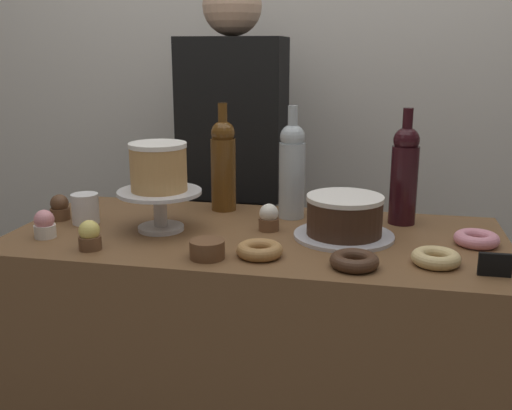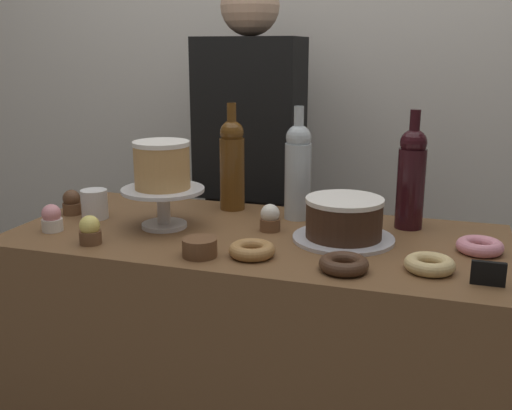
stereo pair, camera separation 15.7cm
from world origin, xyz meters
name	(u,v)px [view 1 (the left image)]	position (x,y,z in m)	size (l,w,h in m)	color
back_wall	(302,65)	(0.00, 0.87, 1.30)	(6.00, 0.05, 2.60)	silver
display_counter	(256,380)	(0.00, 0.00, 0.44)	(1.31, 0.59, 0.88)	brown
cake_stand_pedestal	(160,203)	(-0.26, -0.02, 0.96)	(0.23, 0.23, 0.11)	silver
white_layer_cake	(158,167)	(-0.26, -0.02, 1.06)	(0.15, 0.15, 0.13)	tan
silver_serving_platter	(344,236)	(0.23, 0.02, 0.89)	(0.26, 0.26, 0.01)	silver
chocolate_round_cake	(345,215)	(0.23, 0.02, 0.94)	(0.20, 0.20, 0.10)	#3D2619
wine_bottle_dark_red	(404,173)	(0.38, 0.19, 1.02)	(0.08, 0.08, 0.33)	black
wine_bottle_amber	(223,163)	(-0.15, 0.22, 1.02)	(0.08, 0.08, 0.33)	#5B3814
wine_bottle_clear	(292,169)	(0.07, 0.18, 1.02)	(0.08, 0.08, 0.33)	#B2BCC1
cupcake_lemon	(90,236)	(-0.38, -0.21, 0.92)	(0.06, 0.06, 0.07)	brown
cupcake_chocolate	(60,208)	(-0.58, 0.02, 0.92)	(0.06, 0.06, 0.07)	brown
cupcake_strawberry	(45,225)	(-0.54, -0.14, 0.92)	(0.06, 0.06, 0.07)	white
cupcake_vanilla	(269,218)	(0.03, 0.04, 0.92)	(0.06, 0.06, 0.07)	brown
donut_maple	(260,250)	(0.05, -0.17, 0.90)	(0.11, 0.11, 0.03)	#B27F47
donut_chocolate	(354,261)	(0.27, -0.20, 0.90)	(0.11, 0.11, 0.03)	#472D1E
donut_pink	(477,239)	(0.56, 0.02, 0.90)	(0.11, 0.11, 0.03)	pink
donut_glazed	(436,258)	(0.45, -0.14, 0.90)	(0.11, 0.11, 0.03)	#E0C17F
cookie_stack	(207,249)	(-0.07, -0.21, 0.90)	(0.08, 0.08, 0.04)	brown
price_sign_chalkboard	(495,265)	(0.57, -0.19, 0.91)	(0.07, 0.01, 0.05)	black
coffee_cup_ceramic	(86,208)	(-0.49, 0.00, 0.92)	(0.08, 0.08, 0.08)	white
barista_figure	(234,197)	(-0.20, 0.54, 0.84)	(0.36, 0.22, 1.60)	black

